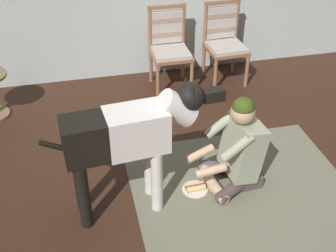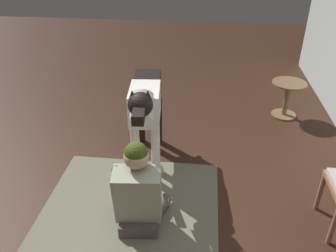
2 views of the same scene
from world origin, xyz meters
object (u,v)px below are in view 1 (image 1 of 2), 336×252
Objects in this scene: dining_chair_right_of_pair at (224,39)px; hot_dog_on_plate at (195,188)px; dining_chair_left_of_pair at (169,44)px; person_sitting_on_floor at (237,150)px; large_dog at (130,135)px.

dining_chair_right_of_pair is 2.25m from hot_dog_on_plate.
dining_chair_right_of_pair reaches higher than hot_dog_on_plate.
dining_chair_left_of_pair and dining_chair_right_of_pair have the same top height.
person_sitting_on_floor is at bearing -105.52° from dining_chair_right_of_pair.
person_sitting_on_floor is at bearing -85.50° from dining_chair_left_of_pair.
large_dog reaches higher than hot_dog_on_plate.
large_dog is at bearing -174.76° from hot_dog_on_plate.
dining_chair_left_of_pair is 0.67× the size of large_dog.
person_sitting_on_floor is 0.61× the size of large_dog.
large_dog is at bearing -126.10° from dining_chair_right_of_pair.
person_sitting_on_floor is (0.15, -1.95, -0.18)m from dining_chair_left_of_pair.
large_dog is (-0.79, -2.04, 0.19)m from dining_chair_left_of_pair.
dining_chair_right_of_pair is (0.70, -0.00, 0.00)m from dining_chair_left_of_pair.
dining_chair_left_of_pair is 2.19m from large_dog.
dining_chair_left_of_pair reaches higher than hot_dog_on_plate.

